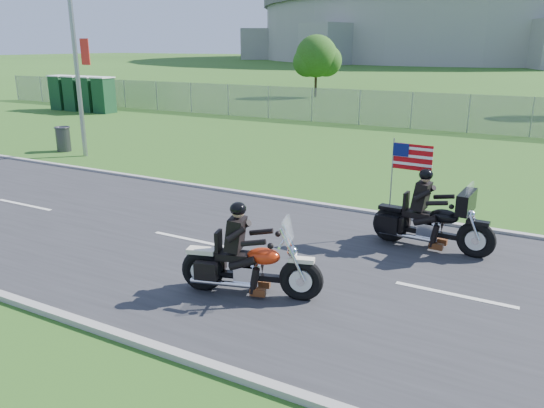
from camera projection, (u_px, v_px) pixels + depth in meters
The scene contains 15 objects.
ground at pixel (266, 257), 11.64m from camera, with size 420.00×420.00×0.00m, color #254916.
road at pixel (266, 256), 11.63m from camera, with size 120.00×8.00×0.04m, color #28282B.
curb_north at pixel (336, 207), 15.03m from camera, with size 120.00×0.18×0.12m, color #9E9B93.
curb_south at pixel (139, 343), 8.22m from camera, with size 120.00×0.18×0.12m, color #9E9B93.
fence at pixel (359, 107), 30.45m from camera, with size 60.00×0.03×2.00m, color gray.
stadium at pixel (483, 6), 159.21m from camera, with size 140.40×140.40×29.20m.
streetlight at pixel (76, 13), 20.71m from camera, with size 0.90×2.46×10.00m.
porta_toilet_a at pixel (104, 96), 35.66m from camera, with size 1.10×1.10×2.30m, color #123B1E.
porta_toilet_b at pixel (89, 95), 36.30m from camera, with size 1.10×1.10×2.30m, color #123B1E.
porta_toilet_c at pixel (75, 94), 36.94m from camera, with size 1.10×1.10×2.30m, color #123B1E.
porta_toilet_d at pixel (61, 93), 37.58m from camera, with size 1.10×1.10×2.30m, color #123B1E.
tree_fence_mid at pixel (317, 58), 45.68m from camera, with size 3.96×3.69×5.30m.
motorcycle_lead at pixel (248, 267), 9.71m from camera, with size 2.65×1.14×1.82m.
motorcycle_follow at pixel (432, 223), 11.89m from camera, with size 2.78×0.92×2.32m.
trash_can at pixel (63, 139), 23.01m from camera, with size 0.60×0.60×1.03m, color #3E3E44.
Camera 1 is at (5.28, -9.42, 4.49)m, focal length 35.00 mm.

